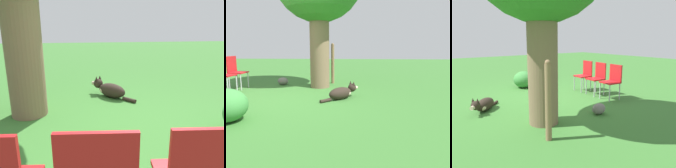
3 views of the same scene
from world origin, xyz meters
The scene contains 6 objects.
ground_plane centered at (0.00, 0.00, 0.00)m, with size 30.00×30.00×0.00m, color #38702D.
dog centered at (1.42, 0.01, 0.15)m, with size 0.87×0.83×0.39m.
fence_post centered at (1.02, 2.14, 0.67)m, with size 0.10×0.10×1.33m.
red_chair_2 centered at (-1.74, 1.08, 0.55)m, with size 0.46×0.48×0.95m.
garden_rock centered at (-0.55, 1.74, 0.12)m, with size 0.34×0.24×0.24m.
low_shrub centered at (-0.44, -1.67, 0.28)m, with size 0.70×0.70×0.56m.
Camera 2 is at (1.61, -5.05, 1.26)m, focal length 35.00 mm.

